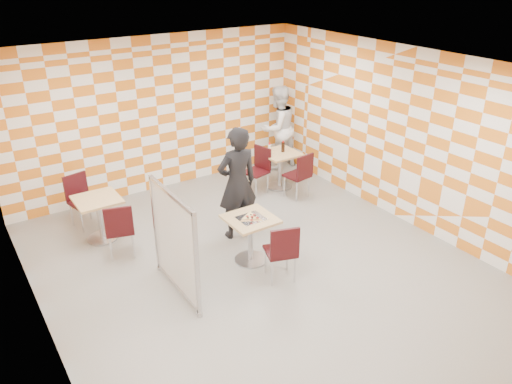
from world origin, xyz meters
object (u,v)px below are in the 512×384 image
Objects in this scene: empty_table at (99,212)px; chair_empty_far at (80,196)px; chair_second_front at (301,172)px; soda_bottle at (283,147)px; partition at (175,243)px; chair_second_side at (259,166)px; second_table at (280,164)px; man_dark at (237,183)px; chair_main_front at (282,249)px; chair_empty_near at (119,227)px; man_white at (278,128)px; main_table at (251,232)px; sport_bottle at (269,148)px.

chair_empty_far reaches higher than empty_table.
chair_second_front is 0.72m from soda_bottle.
chair_second_side is at bearing 37.31° from partition.
empty_table is (-3.68, -0.05, 0.00)m from second_table.
man_dark reaches higher than empty_table.
empty_table is at bearing 102.09° from partition.
chair_main_front is at bearing -125.25° from second_table.
chair_empty_near is 0.49× the size of man_dark.
chair_second_side is 0.60× the size of partition.
chair_second_front is 0.51× the size of man_white.
chair_empty_far is at bearing 124.93° from main_table.
second_table is at bearing 91.85° from chair_second_front.
man_white is at bearing 56.69° from second_table.
man_white reaches higher than soda_bottle.
chair_main_front is 0.51× the size of man_white.
chair_empty_far is 2.76m from partition.
soda_bottle reaches higher than sport_bottle.
chair_second_front is (3.70, -0.59, 0.04)m from empty_table.
chair_empty_near is 4.62× the size of sport_bottle.
chair_empty_near is at bearing 132.16° from chair_main_front.
man_dark is (-1.74, -0.54, 0.41)m from chair_second_front.
chair_second_side is at bearing 174.62° from second_table.
chair_second_front is at bearing 23.50° from partition.
chair_second_front is 4.62× the size of sport_bottle.
main_table is at bearing -126.60° from chair_second_side.
chair_empty_near is 4.02× the size of soda_bottle.
chair_second_front is 4.02× the size of soda_bottle.
partition is (-1.28, -0.10, 0.28)m from main_table.
sport_bottle is (1.80, 2.10, 0.33)m from main_table.
second_table is 0.39m from sport_bottle.
chair_main_front is 1.51m from partition.
chair_empty_far is at bearing 101.22° from partition.
partition is at bearing 156.06° from chair_main_front.
second_table is 0.81× the size of chair_empty_far.
empty_table is at bearing -177.01° from sport_bottle.
chair_empty_far is at bearing -3.40° from man_white.
man_dark reaches higher than soda_bottle.
second_table is (1.97, 1.97, 0.00)m from main_table.
chair_main_front is at bearing -23.94° from partition.
chair_empty_near reaches higher than empty_table.
man_dark is at bearing -145.40° from second_table.
chair_main_front reaches higher than empty_table.
man_white is (0.58, 0.88, 0.40)m from second_table.
chair_empty_far is at bearing 161.45° from chair_second_front.
second_table is 0.39× the size of man_dark.
man_white is 7.95× the size of soda_bottle.
man_white reaches higher than partition.
sport_bottle reaches higher than empty_table.
partition reaches higher than soda_bottle.
sport_bottle is (3.08, 2.20, 0.05)m from partition.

